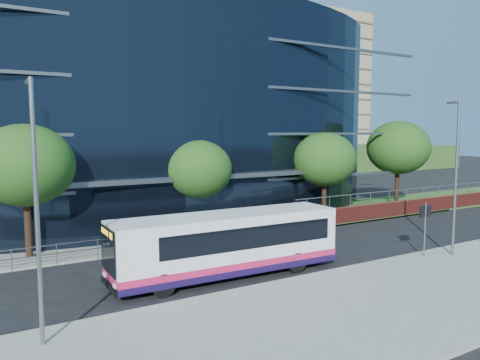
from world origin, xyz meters
TOP-DOWN VIEW (x-y plane):
  - ground at (0.00, 0.00)m, footprint 200.00×200.00m
  - pavement_near at (0.00, -5.00)m, footprint 80.00×8.00m
  - kerb at (0.00, -1.00)m, footprint 80.00×0.25m
  - yellow_line_outer at (0.00, -0.80)m, footprint 80.00×0.08m
  - yellow_line_inner at (0.00, -0.65)m, footprint 80.00×0.08m
  - far_forecourt at (-6.00, 11.00)m, footprint 50.00×8.00m
  - grass_verge at (24.00, 11.00)m, footprint 36.00×8.00m
  - glass_office at (-4.00, 20.85)m, footprint 44.00×23.10m
  - retaining_wall at (20.00, 7.30)m, footprint 34.00×0.40m
  - guard_railings at (-8.00, 7.00)m, footprint 24.00×0.05m
  - apartment_block at (32.00, 57.21)m, footprint 60.00×42.00m
  - street_sign at (4.50, -1.59)m, footprint 0.85×0.09m
  - tree_far_a at (-13.00, 9.00)m, footprint 4.95×4.95m
  - tree_far_b at (-3.00, 9.50)m, footprint 4.29×4.29m
  - tree_far_c at (7.00, 9.00)m, footprint 4.62×4.62m
  - tree_far_d at (16.00, 10.00)m, footprint 5.28×5.28m
  - tree_dist_e at (24.00, 40.00)m, footprint 4.62×4.62m
  - tree_dist_f at (40.00, 42.00)m, footprint 4.29×4.29m
  - streetlight_west at (-14.00, -2.17)m, footprint 0.15×0.77m
  - streetlight_east at (6.00, -2.17)m, footprint 0.15×0.77m
  - city_bus at (-5.58, 1.11)m, footprint 10.76×2.76m

SIDE VIEW (x-z plane):
  - ground at x=0.00m, z-range 0.00..0.00m
  - yellow_line_outer at x=0.00m, z-range 0.00..0.01m
  - yellow_line_inner at x=0.00m, z-range 0.00..0.01m
  - far_forecourt at x=-6.00m, z-range 0.00..0.10m
  - grass_verge at x=24.00m, z-range 0.00..0.12m
  - pavement_near at x=0.00m, z-range 0.00..0.15m
  - kerb at x=0.00m, z-range 0.00..0.16m
  - retaining_wall at x=20.00m, z-range -0.44..1.67m
  - guard_railings at x=-8.00m, z-range 0.27..1.37m
  - city_bus at x=-5.58m, z-range 0.09..2.98m
  - street_sign at x=4.50m, z-range 0.75..3.55m
  - tree_far_b at x=-3.00m, z-range 1.19..7.23m
  - tree_dist_f at x=40.00m, z-range 1.19..7.23m
  - streetlight_west at x=-14.00m, z-range 0.44..8.44m
  - streetlight_east at x=6.00m, z-range 0.44..8.44m
  - tree_far_c at x=7.00m, z-range 1.28..7.79m
  - tree_dist_e at x=24.00m, z-range 1.28..7.79m
  - tree_far_a at x=-13.00m, z-range 1.37..8.35m
  - tree_far_d at x=16.00m, z-range 1.47..8.91m
  - glass_office at x=-4.00m, z-range 0.00..16.00m
  - apartment_block at x=32.00m, z-range -3.89..26.11m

